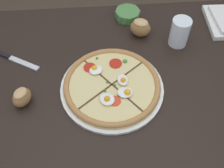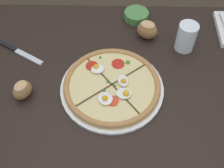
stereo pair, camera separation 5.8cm
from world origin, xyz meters
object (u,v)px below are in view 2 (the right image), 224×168
Objects in this scene: pizza at (112,86)px; water_glass at (186,38)px; bread_piece_mid at (22,90)px; knife_main at (19,52)px; ramekin_bowl at (136,15)px; bread_piece_near at (147,30)px; dining_table at (131,92)px.

water_glass reaches higher than pizza.
knife_main is at bearing 107.28° from bread_piece_mid.
ramekin_bowl is 1.08× the size of bread_piece_near.
water_glass is (0.21, 0.15, 0.15)m from dining_table.
pizza is 0.31m from bread_piece_near.
water_glass is at bearing -22.11° from bread_piece_near.
dining_table is 0.42m from bread_piece_mid.
ramekin_bowl is at bearing 45.80° from bread_piece_mid.
dining_table is at bearing 38.34° from pizza.
pizza is at bearing 5.80° from knife_main.
bread_piece_near is at bearing 73.40° from dining_table.
knife_main is (-0.47, -0.21, -0.01)m from ramekin_bowl.
bread_piece_mid is (-0.31, -0.03, 0.02)m from pizza.
water_glass is at bearing -43.24° from ramekin_bowl.
dining_table is 0.30m from water_glass.
bread_piece_mid is at bearing -173.81° from pizza.
ramekin_bowl is at bearing 85.73° from dining_table.
water_glass reaches higher than bread_piece_mid.
bread_piece_near is at bearing -71.25° from ramekin_bowl.
bread_piece_mid is (-0.45, -0.31, -0.01)m from bread_piece_near.
bread_piece_mid reaches higher than knife_main.
pizza reaches higher than knife_main.
dining_table is 0.35m from ramekin_bowl.
dining_table is at bearing -94.27° from ramekin_bowl.
pizza is 0.31m from bread_piece_mid.
dining_table is 6.66× the size of knife_main.
bread_piece_mid is 0.78× the size of water_glass.
water_glass is (0.15, -0.06, 0.01)m from bread_piece_near.
dining_table is at bearing -143.84° from water_glass.
knife_main is (-0.37, 0.17, -0.01)m from pizza.
pizza is at bearing -116.94° from bread_piece_near.
ramekin_bowl reaches higher than dining_table.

